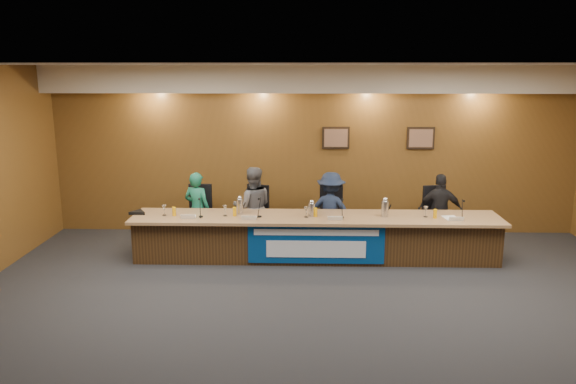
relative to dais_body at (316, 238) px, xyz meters
The scene contains 40 objects.
floor 2.43m from the dais_body, 90.00° to the right, with size 10.00×10.00×0.00m, color black.
ceiling 3.73m from the dais_body, 90.00° to the right, with size 10.00×8.00×0.04m, color silver.
wall_back 2.03m from the dais_body, 90.00° to the left, with size 10.00×0.04×3.20m, color brown.
soffit 2.93m from the dais_body, 90.00° to the left, with size 10.00×0.50×0.50m, color beige.
dais_body is the anchor object (origin of this frame).
dais_top 0.38m from the dais_body, 90.00° to the right, with size 6.10×0.95×0.05m, color #946E48.
banner 0.42m from the dais_body, 90.00° to the right, with size 2.20×0.02×0.65m, color navy.
banner_text_upper 0.49m from the dais_body, 90.00° to the right, with size 2.00×0.01×0.10m, color silver.
banner_text_lower 0.43m from the dais_body, 90.00° to the right, with size 1.60×0.01×0.28m, color silver.
wall_photo_left 2.21m from the dais_body, 75.71° to the left, with size 0.52×0.04×0.42m, color black.
wall_photo_right 2.95m from the dais_body, 38.13° to the left, with size 0.52×0.04×0.42m, color black.
panelist_a 2.21m from the dais_body, 163.80° to the left, with size 0.49×0.32×1.35m, color #17634A.
panelist_b 1.32m from the dais_body, 151.16° to the left, with size 0.71×0.55×1.45m, color #525358.
panelist_c 0.75m from the dais_body, 65.39° to the left, with size 0.88×0.51×1.36m, color #152038.
panelist_d 2.31m from the dais_body, 15.47° to the left, with size 0.79×0.33×1.35m, color black.
office_chair_a 2.22m from the dais_body, 161.32° to the left, with size 0.48×0.48×0.08m, color black.
office_chair_b 1.32m from the dais_body, 147.34° to the left, with size 0.48×0.48×0.08m, color black.
office_chair_c 0.77m from the dais_body, 68.51° to the left, with size 0.48×0.48×0.08m, color black.
office_chair_d 2.32m from the dais_body, 17.85° to the left, with size 0.48×0.48×0.08m, color black.
nameplate_a 2.15m from the dais_body, behind, with size 0.24×0.06×0.09m, color white.
microphone_a 1.95m from the dais_body, behind, with size 0.07×0.07×0.02m, color black.
juice_glass_a 2.40m from the dais_body, behind, with size 0.06×0.06×0.15m, color #EBA408.
water_glass_a 2.57m from the dais_body, behind, with size 0.08×0.08×0.18m, color silver.
nameplate_b 1.22m from the dais_body, 163.03° to the right, with size 0.24×0.06×0.09m, color white.
microphone_b 1.03m from the dais_body, behind, with size 0.07×0.07×0.02m, color black.
juice_glass_b 1.43m from the dais_body, behind, with size 0.06×0.06×0.15m, color #EBA408.
water_glass_b 1.59m from the dais_body, behind, with size 0.08×0.08×0.18m, color silver.
nameplate_c 0.62m from the dais_body, 45.14° to the right, with size 0.24×0.06×0.09m, color white.
microphone_c 0.61m from the dais_body, 19.12° to the right, with size 0.07×0.07×0.02m, color black.
juice_glass_c 0.48m from the dais_body, 94.28° to the right, with size 0.06×0.06×0.15m, color #EBA408.
water_glass_c 0.53m from the dais_body, 139.08° to the right, with size 0.08×0.08×0.18m, color silver.
nameplate_d 2.31m from the dais_body, ahead, with size 0.24×0.06×0.09m, color white.
microphone_d 2.39m from the dais_body, ahead, with size 0.07×0.07×0.02m, color black.
juice_glass_d 2.01m from the dais_body, ahead, with size 0.06×0.06×0.15m, color #EBA408.
water_glass_d 1.87m from the dais_body, ahead, with size 0.08×0.08×0.18m, color silver.
carafe_left 1.38m from the dais_body, behind, with size 0.11×0.11×0.25m, color silver.
carafe_mid 0.52m from the dais_body, 140.67° to the right, with size 0.11×0.11×0.22m, color silver.
carafe_right 1.26m from the dais_body, ahead, with size 0.12×0.12×0.26m, color silver.
speakerphone 3.02m from the dais_body, behind, with size 0.32×0.32×0.05m, color black.
paper_stack 2.25m from the dais_body, ahead, with size 0.22×0.30×0.01m, color white.
Camera 1 is at (-0.21, -6.64, 3.19)m, focal length 35.00 mm.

